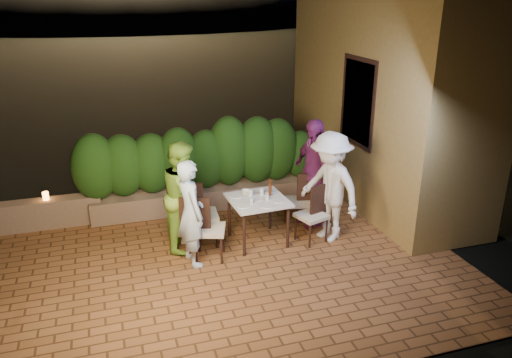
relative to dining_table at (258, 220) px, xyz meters
name	(u,v)px	position (x,y,z in m)	size (l,w,h in m)	color
ground	(227,270)	(-0.69, -0.69, -0.40)	(400.00, 400.00, 0.00)	black
terrace_floor	(219,257)	(-0.69, -0.19, -0.45)	(7.00, 6.00, 0.15)	brown
building_wall	(386,67)	(2.91, 1.31, 2.12)	(1.60, 5.00, 5.00)	olive
window_pane	(359,102)	(2.13, 0.81, 1.62)	(0.08, 1.00, 1.40)	black
window_frame	(359,102)	(2.12, 0.81, 1.62)	(0.06, 1.15, 1.55)	black
planter	(207,197)	(-0.49, 1.61, -0.17)	(4.20, 0.55, 0.40)	#775E4C
hedge	(205,159)	(-0.49, 1.61, 0.57)	(4.00, 0.70, 1.10)	#1A3E11
parapet	(34,215)	(-3.49, 1.61, -0.12)	(2.20, 0.30, 0.50)	#775E4C
hill	(124,57)	(1.31, 59.31, -4.38)	(52.00, 40.00, 22.00)	black
dining_table	(258,220)	(0.00, 0.00, 0.00)	(0.88, 0.88, 0.75)	white
plate_nw	(244,206)	(-0.30, -0.21, 0.38)	(0.19, 0.19, 0.01)	white
plate_sw	(236,196)	(-0.30, 0.20, 0.38)	(0.20, 0.20, 0.01)	white
plate_ne	(277,201)	(0.26, -0.17, 0.38)	(0.20, 0.20, 0.01)	white
plate_se	(268,190)	(0.26, 0.27, 0.38)	(0.24, 0.24, 0.01)	white
plate_centre	(256,199)	(-0.03, 0.01, 0.38)	(0.21, 0.21, 0.01)	white
plate_front	(268,206)	(0.06, -0.31, 0.38)	(0.24, 0.24, 0.01)	white
glass_nw	(252,200)	(-0.15, -0.14, 0.43)	(0.06, 0.06, 0.10)	silver
glass_sw	(251,193)	(-0.07, 0.14, 0.43)	(0.07, 0.07, 0.12)	silver
glass_ne	(267,197)	(0.12, -0.08, 0.42)	(0.06, 0.06, 0.10)	silver
glass_se	(262,191)	(0.11, 0.15, 0.43)	(0.07, 0.07, 0.12)	silver
beer_bottle	(270,187)	(0.23, 0.08, 0.52)	(0.05, 0.05, 0.28)	#4E1F0D
bowl	(246,192)	(-0.10, 0.30, 0.40)	(0.17, 0.17, 0.04)	white
chair_left_front	(209,228)	(-0.85, -0.28, 0.12)	(0.46, 0.46, 0.99)	black
chair_left_back	(202,214)	(-0.86, 0.21, 0.15)	(0.48, 0.48, 1.04)	black
chair_right_front	(312,215)	(0.83, -0.23, 0.09)	(0.43, 0.43, 0.93)	black
chair_right_back	(298,200)	(0.82, 0.33, 0.11)	(0.45, 0.45, 0.96)	black
diner_blue	(191,213)	(-1.13, -0.35, 0.43)	(0.59, 0.39, 1.62)	silver
diner_green	(184,196)	(-1.13, 0.21, 0.49)	(0.84, 0.65, 1.73)	#8BC53D
diner_white	(330,187)	(1.13, -0.23, 0.53)	(1.17, 0.67, 1.81)	white
diner_purple	(313,173)	(1.11, 0.38, 0.56)	(1.10, 0.46, 1.87)	#7E2A70
parapet_lamp	(46,196)	(-3.27, 1.61, 0.20)	(0.10, 0.10, 0.14)	orange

